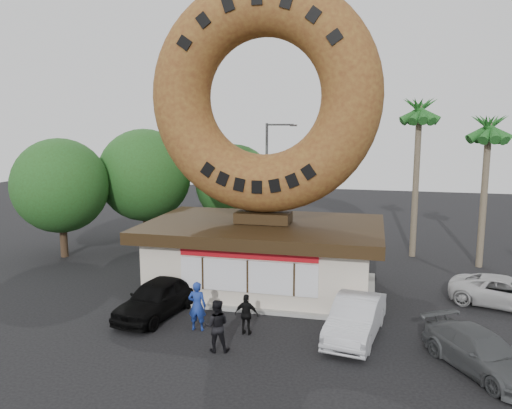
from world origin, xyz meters
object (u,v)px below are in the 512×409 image
at_px(person_left, 197,306).
at_px(car_black, 156,298).
at_px(person_right, 247,314).
at_px(giant_donut, 264,97).
at_px(car_white, 506,292).
at_px(person_center, 216,326).
at_px(car_grey, 481,352).
at_px(car_silver, 356,318).
at_px(street_lamp, 269,176).
at_px(donut_shop, 263,254).

bearing_deg(person_left, car_black, -28.19).
bearing_deg(person_right, giant_donut, -82.77).
relative_size(person_left, car_white, 0.42).
bearing_deg(person_center, car_grey, 171.52).
xyz_separation_m(person_left, person_center, (1.29, -1.56, -0.04)).
distance_m(person_right, car_grey, 8.17).
relative_size(giant_donut, car_white, 2.29).
relative_size(person_center, car_silver, 0.41).
bearing_deg(car_black, street_lamp, 92.58).
bearing_deg(person_right, donut_shop, -82.76).
xyz_separation_m(person_right, car_black, (-4.14, 0.96, -0.03)).
bearing_deg(person_left, car_grey, 171.35).
distance_m(donut_shop, giant_donut, 7.41).
bearing_deg(car_black, person_center, -27.13).
bearing_deg(car_black, donut_shop, 60.19).
bearing_deg(giant_donut, person_center, -91.10).
xyz_separation_m(donut_shop, car_black, (-3.60, -4.40, -1.00)).
bearing_deg(car_grey, car_black, 138.84).
height_order(person_right, car_black, person_right).
height_order(person_center, car_silver, person_center).
relative_size(street_lamp, car_black, 1.78).
distance_m(person_left, car_silver, 6.07).
height_order(person_center, person_right, person_center).
bearing_deg(person_right, car_black, -11.57).
bearing_deg(street_lamp, car_silver, -66.26).
height_order(person_left, car_silver, person_left).
xyz_separation_m(car_black, car_grey, (12.25, -1.96, -0.13)).
bearing_deg(car_grey, car_silver, 125.06).
bearing_deg(giant_donut, car_black, -129.17).
bearing_deg(car_white, car_black, 125.46).
relative_size(person_center, car_grey, 0.43).
distance_m(giant_donut, car_black, 10.16).
relative_size(donut_shop, person_center, 5.97).
relative_size(giant_donut, street_lamp, 1.34).
distance_m(donut_shop, car_grey, 10.79).
distance_m(person_left, car_grey, 10.13).
bearing_deg(car_silver, car_white, 46.14).
bearing_deg(car_silver, car_black, -172.45).
distance_m(person_center, car_white, 13.11).
relative_size(car_silver, car_grey, 1.04).
distance_m(car_silver, car_grey, 4.41).
bearing_deg(car_white, giant_donut, 108.66).
height_order(giant_donut, person_center, giant_donut).
xyz_separation_m(person_left, car_white, (12.32, 5.50, -0.32)).
bearing_deg(car_black, person_right, -3.55).
xyz_separation_m(person_left, car_grey, (10.08, -0.95, -0.34)).
distance_m(donut_shop, person_center, 7.02).
xyz_separation_m(donut_shop, person_right, (0.54, -5.35, -0.97)).
bearing_deg(giant_donut, donut_shop, -90.00).
bearing_deg(car_black, giant_donut, 60.30).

